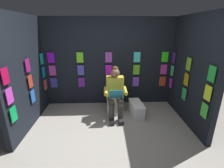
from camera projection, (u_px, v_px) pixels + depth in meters
The scene contains 7 objects.
ground_plane at pixel (111, 150), 2.80m from camera, with size 30.00×30.00×0.00m, color #9E998E.
display_wall_back at pixel (109, 63), 4.27m from camera, with size 3.44×0.14×2.28m.
display_wall_left at pixel (191, 71), 3.39m from camera, with size 0.14×1.89×2.28m.
display_wall_right at pixel (25, 73), 3.26m from camera, with size 0.14×1.89×2.28m.
toilet at pixel (114, 99), 4.02m from camera, with size 0.41×0.56×0.77m.
person_reading at pixel (115, 92), 3.72m from camera, with size 0.53×0.69×1.19m.
comic_longbox_near at pixel (136, 109), 3.87m from camera, with size 0.32×0.62×0.33m.
Camera 1 is at (0.08, 2.28, 1.99)m, focal length 25.89 mm.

